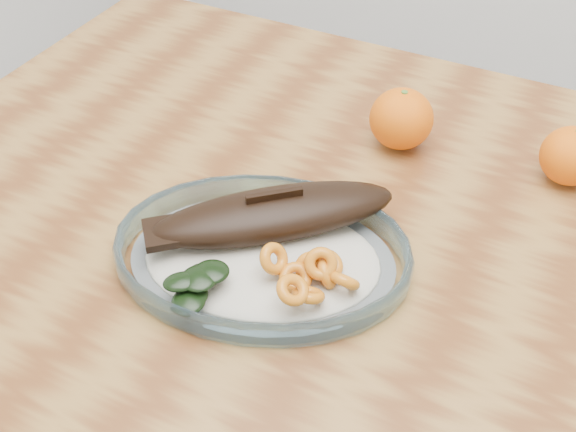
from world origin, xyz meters
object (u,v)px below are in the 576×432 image
(orange_left, at_px, (401,119))
(orange_right, at_px, (571,156))
(plated_meal, at_px, (263,250))
(dining_table, at_px, (370,295))

(orange_left, bearing_deg, orange_right, 5.77)
(plated_meal, relative_size, orange_right, 9.58)
(dining_table, bearing_deg, plated_meal, -133.77)
(orange_left, height_order, orange_right, orange_left)
(dining_table, relative_size, orange_right, 16.73)
(plated_meal, bearing_deg, orange_left, 60.69)
(plated_meal, distance_m, orange_right, 0.38)
(plated_meal, xyz_separation_m, orange_right, (0.26, 0.28, 0.02))
(plated_meal, bearing_deg, dining_table, 28.73)
(orange_left, distance_m, orange_right, 0.20)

